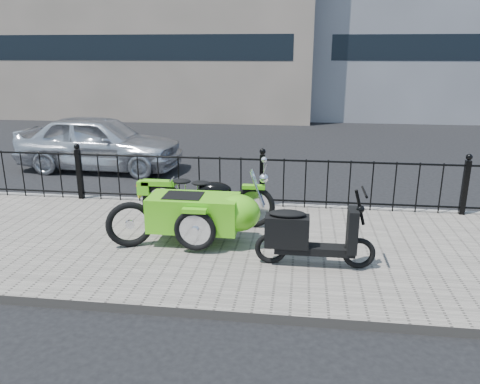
# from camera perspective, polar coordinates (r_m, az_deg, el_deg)

# --- Properties ---
(ground) EXTENTS (120.00, 120.00, 0.00)m
(ground) POSITION_cam_1_polar(r_m,az_deg,el_deg) (7.46, 1.79, -5.69)
(ground) COLOR black
(ground) RESTS_ON ground
(sidewalk) EXTENTS (30.00, 3.80, 0.12)m
(sidewalk) POSITION_cam_1_polar(r_m,az_deg,el_deg) (6.98, 1.38, -6.79)
(sidewalk) COLOR slate
(sidewalk) RESTS_ON ground
(curb) EXTENTS (30.00, 0.10, 0.12)m
(curb) POSITION_cam_1_polar(r_m,az_deg,el_deg) (8.78, 2.75, -1.77)
(curb) COLOR gray
(curb) RESTS_ON ground
(iron_fence) EXTENTS (14.11, 0.11, 1.08)m
(iron_fence) POSITION_cam_1_polar(r_m,az_deg,el_deg) (8.49, 2.72, 1.31)
(iron_fence) COLOR black
(iron_fence) RESTS_ON sidewalk
(motorcycle_sidecar) EXTENTS (2.28, 1.48, 0.98)m
(motorcycle_sidecar) POSITION_cam_1_polar(r_m,az_deg,el_deg) (6.96, -3.96, -2.15)
(motorcycle_sidecar) COLOR black
(motorcycle_sidecar) RESTS_ON sidewalk
(scooter) EXTENTS (1.58, 0.46, 1.07)m
(scooter) POSITION_cam_1_polar(r_m,az_deg,el_deg) (6.20, 8.11, -5.32)
(scooter) COLOR black
(scooter) RESTS_ON sidewalk
(spare_tire) EXTENTS (0.66, 0.37, 0.68)m
(spare_tire) POSITION_cam_1_polar(r_m,az_deg,el_deg) (6.92, -13.29, -3.87)
(spare_tire) COLOR black
(spare_tire) RESTS_ON sidewalk
(sedan_car) EXTENTS (4.11, 1.78, 1.38)m
(sedan_car) POSITION_cam_1_polar(r_m,az_deg,el_deg) (12.13, -16.74, 5.81)
(sedan_car) COLOR silver
(sedan_car) RESTS_ON ground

